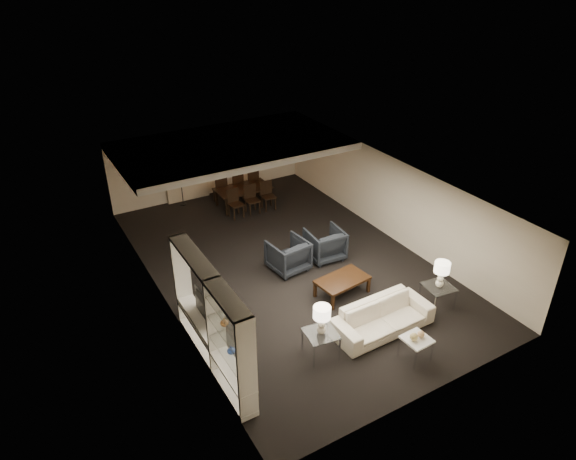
{
  "coord_description": "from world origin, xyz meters",
  "views": [
    {
      "loc": [
        -6.07,
        -10.47,
        7.8
      ],
      "look_at": [
        0.0,
        0.0,
        1.1
      ],
      "focal_mm": 32.0,
      "sensor_mm": 36.0,
      "label": 1
    }
  ],
  "objects_px": {
    "armchair_right": "(325,244)",
    "chair_fl": "(220,189)",
    "table_lamp_right": "(441,275)",
    "vase_blue": "(231,350)",
    "chair_nr": "(268,196)",
    "chair_fm": "(236,186)",
    "pendant_light": "(241,159)",
    "vase_amber": "(224,322)",
    "floor_speaker": "(186,297)",
    "coffee_table": "(342,286)",
    "side_table_right": "(437,297)",
    "floor_lamp": "(181,182)",
    "table_lamp_left": "(322,320)",
    "chair_fr": "(251,182)",
    "television": "(201,307)",
    "armchair_left": "(288,255)",
    "chair_nl": "(236,204)",
    "dining_table": "(244,197)",
    "sofa": "(383,317)",
    "chair_nm": "(252,200)",
    "side_table_left": "(321,344)",
    "marble_table": "(415,348)"
  },
  "relations": [
    {
      "from": "table_lamp_left",
      "to": "dining_table",
      "type": "distance_m",
      "value": 7.72
    },
    {
      "from": "vase_amber",
      "to": "chair_nl",
      "type": "relative_size",
      "value": 0.17
    },
    {
      "from": "side_table_left",
      "to": "chair_nl",
      "type": "bearing_deg",
      "value": 80.12
    },
    {
      "from": "chair_fr",
      "to": "marble_table",
      "type": "bearing_deg",
      "value": 84.73
    },
    {
      "from": "armchair_right",
      "to": "chair_fl",
      "type": "bearing_deg",
      "value": -72.81
    },
    {
      "from": "television",
      "to": "armchair_left",
      "type": "bearing_deg",
      "value": -61.47
    },
    {
      "from": "pendant_light",
      "to": "armchair_left",
      "type": "xyz_separation_m",
      "value": [
        -0.42,
        -3.7,
        -1.47
      ]
    },
    {
      "from": "armchair_left",
      "to": "dining_table",
      "type": "relative_size",
      "value": 0.53
    },
    {
      "from": "armchair_left",
      "to": "table_lamp_left",
      "type": "distance_m",
      "value": 3.52
    },
    {
      "from": "table_lamp_right",
      "to": "chair_nr",
      "type": "height_order",
      "value": "table_lamp_right"
    },
    {
      "from": "table_lamp_left",
      "to": "chair_fr",
      "type": "xyz_separation_m",
      "value": [
        2.39,
        8.14,
        -0.48
      ]
    },
    {
      "from": "sofa",
      "to": "side_table_left",
      "type": "bearing_deg",
      "value": 178.96
    },
    {
      "from": "side_table_right",
      "to": "chair_fr",
      "type": "relative_size",
      "value": 0.69
    },
    {
      "from": "side_table_right",
      "to": "sofa",
      "type": "bearing_deg",
      "value": 180.0
    },
    {
      "from": "coffee_table",
      "to": "floor_lamp",
      "type": "relative_size",
      "value": 0.78
    },
    {
      "from": "pendant_light",
      "to": "chair_nr",
      "type": "bearing_deg",
      "value": -10.93
    },
    {
      "from": "television",
      "to": "chair_nl",
      "type": "bearing_deg",
      "value": -31.76
    },
    {
      "from": "side_table_left",
      "to": "dining_table",
      "type": "relative_size",
      "value": 0.36
    },
    {
      "from": "chair_nm",
      "to": "floor_lamp",
      "type": "bearing_deg",
      "value": 135.81
    },
    {
      "from": "marble_table",
      "to": "pendant_light",
      "type": "bearing_deg",
      "value": 91.29
    },
    {
      "from": "armchair_right",
      "to": "side_table_left",
      "type": "relative_size",
      "value": 1.49
    },
    {
      "from": "side_table_right",
      "to": "floor_lamp",
      "type": "xyz_separation_m",
      "value": [
        -3.39,
        8.64,
        0.53
      ]
    },
    {
      "from": "table_lamp_right",
      "to": "vase_blue",
      "type": "relative_size",
      "value": 4.14
    },
    {
      "from": "coffee_table",
      "to": "vase_blue",
      "type": "distance_m",
      "value": 4.24
    },
    {
      "from": "coffee_table",
      "to": "chair_nl",
      "type": "height_order",
      "value": "chair_nl"
    },
    {
      "from": "coffee_table",
      "to": "television",
      "type": "height_order",
      "value": "television"
    },
    {
      "from": "chair_fr",
      "to": "television",
      "type": "bearing_deg",
      "value": 54.82
    },
    {
      "from": "floor_lamp",
      "to": "chair_nl",
      "type": "bearing_deg",
      "value": -56.69
    },
    {
      "from": "vase_blue",
      "to": "pendant_light",
      "type": "bearing_deg",
      "value": 62.96
    },
    {
      "from": "armchair_left",
      "to": "chair_fm",
      "type": "xyz_separation_m",
      "value": [
        0.69,
        4.84,
        0.03
      ]
    },
    {
      "from": "side_table_right",
      "to": "table_lamp_right",
      "type": "xyz_separation_m",
      "value": [
        0.0,
        0.0,
        0.65
      ]
    },
    {
      "from": "pendant_light",
      "to": "side_table_right",
      "type": "relative_size",
      "value": 0.79
    },
    {
      "from": "floor_speaker",
      "to": "floor_lamp",
      "type": "relative_size",
      "value": 0.57
    },
    {
      "from": "television",
      "to": "vase_amber",
      "type": "relative_size",
      "value": 6.0
    },
    {
      "from": "table_lamp_right",
      "to": "chair_fm",
      "type": "bearing_deg",
      "value": 101.19
    },
    {
      "from": "armchair_right",
      "to": "television",
      "type": "distance_m",
      "value": 4.73
    },
    {
      "from": "armchair_right",
      "to": "floor_speaker",
      "type": "relative_size",
      "value": 1.02
    },
    {
      "from": "table_lamp_left",
      "to": "marble_table",
      "type": "height_order",
      "value": "table_lamp_left"
    },
    {
      "from": "chair_fr",
      "to": "floor_lamp",
      "type": "relative_size",
      "value": 0.57
    },
    {
      "from": "side_table_left",
      "to": "floor_speaker",
      "type": "height_order",
      "value": "floor_speaker"
    },
    {
      "from": "floor_speaker",
      "to": "chair_nr",
      "type": "xyz_separation_m",
      "value": [
        4.37,
        4.01,
        -0.0
      ]
    },
    {
      "from": "coffee_table",
      "to": "armchair_left",
      "type": "relative_size",
      "value": 1.34
    },
    {
      "from": "side_table_right",
      "to": "dining_table",
      "type": "xyz_separation_m",
      "value": [
        -1.61,
        7.49,
        0.02
      ]
    },
    {
      "from": "pendant_light",
      "to": "vase_amber",
      "type": "relative_size",
      "value": 3.14
    },
    {
      "from": "chair_fl",
      "to": "armchair_right",
      "type": "bearing_deg",
      "value": 105.89
    },
    {
      "from": "side_table_left",
      "to": "marble_table",
      "type": "distance_m",
      "value": 2.03
    },
    {
      "from": "chair_nr",
      "to": "chair_fm",
      "type": "xyz_separation_m",
      "value": [
        -0.6,
        1.3,
        0.0
      ]
    },
    {
      "from": "armchair_left",
      "to": "floor_lamp",
      "type": "xyz_separation_m",
      "value": [
        -1.09,
        5.34,
        0.39
      ]
    },
    {
      "from": "table_lamp_left",
      "to": "floor_speaker",
      "type": "relative_size",
      "value": 0.71
    },
    {
      "from": "chair_nr",
      "to": "chair_fr",
      "type": "bearing_deg",
      "value": 94.67
    }
  ]
}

